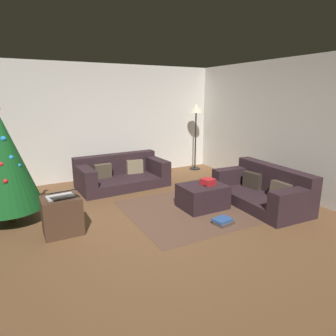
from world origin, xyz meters
TOP-DOWN VIEW (x-y plane):
  - ground_plane at (0.00, 0.00)m, footprint 6.40×6.40m
  - rear_partition at (0.00, 3.14)m, footprint 6.40×0.12m
  - corner_partition at (3.14, 0.00)m, footprint 0.12×6.40m
  - couch_left at (0.37, 2.25)m, footprint 1.88×1.07m
  - couch_right at (2.25, -0.04)m, footprint 0.97×1.78m
  - ottoman at (1.20, 0.35)m, footprint 0.77×0.61m
  - gift_box at (1.28, 0.32)m, footprint 0.24×0.24m
  - tv_remote at (1.21, 0.33)m, footprint 0.07×0.17m
  - christmas_tree at (-1.76, 1.28)m, footprint 0.99×0.99m
  - side_table at (-1.12, 0.49)m, footprint 0.52×0.44m
  - laptop at (-1.11, 0.43)m, footprint 0.39×0.39m
  - book_stack at (1.08, -0.37)m, footprint 0.32×0.27m
  - corner_lamp at (2.59, 2.71)m, footprint 0.36×0.36m
  - area_rug at (1.20, 0.35)m, footprint 2.60×2.00m

SIDE VIEW (x-z plane):
  - ground_plane at x=0.00m, z-range 0.00..0.00m
  - area_rug at x=1.20m, z-range 0.00..0.01m
  - book_stack at x=1.08m, z-range 0.00..0.09m
  - ottoman at x=1.20m, z-range 0.00..0.41m
  - couch_left at x=0.37m, z-range -0.07..0.58m
  - couch_right at x=2.25m, z-range -0.08..0.61m
  - side_table at x=-1.12m, z-range 0.00..0.54m
  - tv_remote at x=1.21m, z-range 0.41..0.43m
  - gift_box at x=1.28m, z-range 0.41..0.52m
  - laptop at x=-1.11m, z-range 0.51..0.67m
  - christmas_tree at x=-1.76m, z-range 0.06..1.85m
  - rear_partition at x=0.00m, z-range 0.00..2.60m
  - corner_partition at x=3.14m, z-range 0.00..2.60m
  - corner_lamp at x=2.59m, z-range 0.61..2.32m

